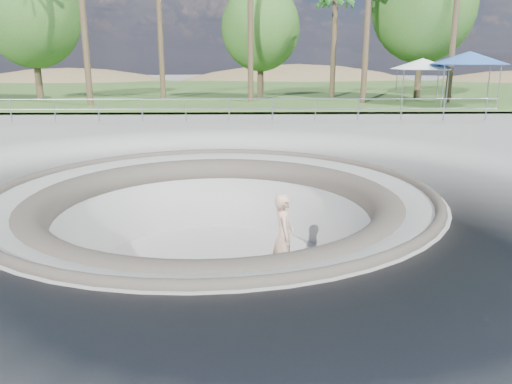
% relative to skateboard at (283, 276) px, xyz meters
% --- Properties ---
extents(ground, '(180.00, 180.00, 0.00)m').
position_rel_skateboard_xyz_m(ground, '(-1.59, 0.71, 1.84)').
color(ground, '#999A95').
rests_on(ground, ground).
extents(skate_bowl, '(14.00, 14.00, 4.10)m').
position_rel_skateboard_xyz_m(skate_bowl, '(-1.59, 0.71, 0.01)').
color(skate_bowl, '#999A95').
rests_on(skate_bowl, ground).
extents(grass_strip, '(180.00, 36.00, 0.12)m').
position_rel_skateboard_xyz_m(grass_strip, '(-1.59, 34.71, 2.06)').
color(grass_strip, '#3D6026').
rests_on(grass_strip, ground).
extents(distant_hills, '(103.20, 45.00, 28.60)m').
position_rel_skateboard_xyz_m(distant_hills, '(2.18, 57.88, -5.18)').
color(distant_hills, olive).
rests_on(distant_hills, ground).
extents(safety_railing, '(25.00, 0.06, 1.03)m').
position_rel_skateboard_xyz_m(safety_railing, '(-1.59, 12.71, 2.53)').
color(safety_railing, gray).
rests_on(safety_railing, ground).
extents(skateboard, '(0.78, 0.33, 0.08)m').
position_rel_skateboard_xyz_m(skateboard, '(0.00, 0.00, 0.00)').
color(skateboard, brown).
rests_on(skateboard, ground).
extents(skater, '(0.49, 0.73, 1.93)m').
position_rel_skateboard_xyz_m(skater, '(-0.00, -0.00, 0.98)').
color(skater, beige).
rests_on(skater, skateboard).
extents(canopy_white, '(5.30, 5.30, 2.71)m').
position_rel_skateboard_xyz_m(canopy_white, '(9.85, 20.27, 4.49)').
color(canopy_white, gray).
rests_on(canopy_white, ground).
extents(canopy_blue, '(5.92, 5.92, 3.10)m').
position_rel_skateboard_xyz_m(canopy_blue, '(11.98, 18.71, 4.83)').
color(canopy_blue, gray).
rests_on(canopy_blue, ground).
extents(bushy_tree_left, '(6.14, 5.58, 8.85)m').
position_rel_skateboard_xyz_m(bushy_tree_left, '(-14.44, 23.33, 7.50)').
color(bushy_tree_left, brown).
rests_on(bushy_tree_left, ground).
extents(bushy_tree_mid, '(5.41, 4.92, 7.80)m').
position_rel_skateboard_xyz_m(bushy_tree_mid, '(0.24, 25.61, 6.84)').
color(bushy_tree_mid, brown).
rests_on(bushy_tree_mid, ground).
extents(bushy_tree_right, '(6.96, 6.33, 10.04)m').
position_rel_skateboard_xyz_m(bushy_tree_right, '(11.15, 24.66, 8.24)').
color(bushy_tree_right, brown).
rests_on(bushy_tree_right, ground).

